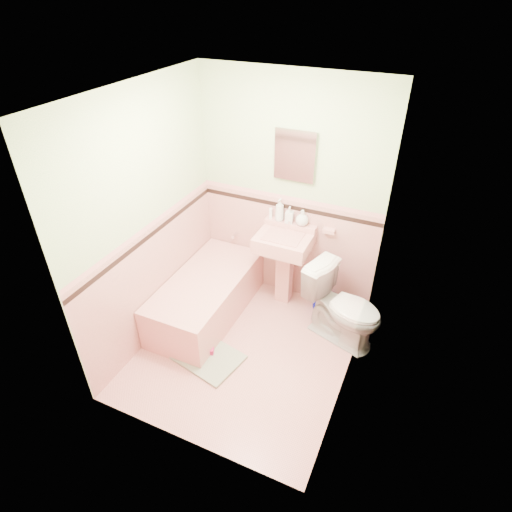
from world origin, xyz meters
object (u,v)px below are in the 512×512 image
at_px(bathtub, 207,297).
at_px(sink, 283,270).
at_px(soap_bottle_left, 280,210).
at_px(bucket, 321,300).
at_px(shoe, 207,351).
at_px(soap_bottle_mid, 289,215).
at_px(toilet, 344,307).
at_px(medicine_cabinet, 295,155).
at_px(soap_bottle_right, 302,218).

height_order(bathtub, sink, sink).
bearing_deg(soap_bottle_left, sink, -54.18).
xyz_separation_m(sink, bucket, (0.45, 0.08, -0.34)).
xyz_separation_m(soap_bottle_left, shoe, (-0.25, -1.26, -1.03)).
height_order(sink, bucket, sink).
xyz_separation_m(bathtub, soap_bottle_mid, (0.66, 0.71, 0.83)).
height_order(soap_bottle_mid, toilet, soap_bottle_mid).
height_order(sink, soap_bottle_mid, soap_bottle_mid).
bearing_deg(soap_bottle_left, medicine_cabinet, 13.00).
xyz_separation_m(bathtub, toilet, (1.45, 0.25, 0.18)).
bearing_deg(soap_bottle_left, shoe, -101.13).
bearing_deg(soap_bottle_left, bucket, -9.82).
distance_m(soap_bottle_mid, toilet, 1.12).
distance_m(medicine_cabinet, soap_bottle_left, 0.63).
relative_size(sink, soap_bottle_right, 5.15).
bearing_deg(soap_bottle_left, bathtub, -127.77).
bearing_deg(soap_bottle_right, shoe, -111.81).
distance_m(medicine_cabinet, soap_bottle_mid, 0.65).
xyz_separation_m(soap_bottle_mid, soap_bottle_right, (0.14, 0.00, -0.00)).
relative_size(soap_bottle_left, toilet, 0.31).
bearing_deg(sink, soap_bottle_mid, 95.57).
height_order(sink, shoe, sink).
bearing_deg(soap_bottle_right, bathtub, -138.65).
relative_size(soap_bottle_right, bucket, 0.79).
relative_size(sink, toilet, 1.11).
xyz_separation_m(medicine_cabinet, soap_bottle_left, (-0.13, -0.03, -0.61)).
height_order(soap_bottle_left, soap_bottle_mid, soap_bottle_left).
bearing_deg(soap_bottle_left, soap_bottle_right, 0.00).
relative_size(medicine_cabinet, soap_bottle_left, 1.92).
bearing_deg(bucket, soap_bottle_mid, 167.87).
relative_size(medicine_cabinet, toilet, 0.59).
bearing_deg(bathtub, soap_bottle_mid, 46.98).
distance_m(soap_bottle_right, bucket, 1.00).
height_order(medicine_cabinet, bucket, medicine_cabinet).
relative_size(bucket, shoe, 1.55).
bearing_deg(bucket, shoe, -125.43).
height_order(sink, soap_bottle_right, soap_bottle_right).
distance_m(soap_bottle_left, soap_bottle_right, 0.26).
distance_m(soap_bottle_left, soap_bottle_mid, 0.12).
relative_size(toilet, shoe, 5.73).
bearing_deg(soap_bottle_mid, medicine_cabinet, 59.65).
relative_size(soap_bottle_mid, soap_bottle_right, 1.04).
xyz_separation_m(bathtub, sink, (0.68, 0.53, 0.22)).
height_order(soap_bottle_right, bucket, soap_bottle_right).
bearing_deg(sink, medicine_cabinet, 90.00).
xyz_separation_m(sink, soap_bottle_mid, (-0.02, 0.18, 0.60)).
xyz_separation_m(soap_bottle_right, toilet, (0.64, -0.46, -0.64)).
bearing_deg(medicine_cabinet, soap_bottle_right, -13.32).
xyz_separation_m(medicine_cabinet, soap_bottle_mid, (-0.02, -0.03, -0.65)).
distance_m(bucket, shoe, 1.43).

